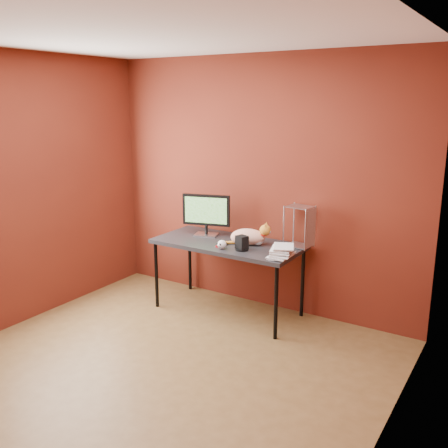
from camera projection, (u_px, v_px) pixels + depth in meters
The scene contains 11 objects.
room at pixel (148, 198), 3.67m from camera, with size 3.52×3.52×2.61m.
desk at pixel (228, 247), 5.05m from camera, with size 1.50×0.70×0.75m.
monitor at pixel (206, 213), 5.22m from camera, with size 0.50×0.22×0.44m.
cat at pixel (249, 236), 4.94m from camera, with size 0.47×0.29×0.24m.
skull_mug at pixel (222, 244), 4.80m from camera, with size 0.09×0.09×0.09m.
speaker at pixel (242, 244), 4.75m from camera, with size 0.13×0.12×0.14m.
book_stack at pixel (274, 191), 4.44m from camera, with size 0.26×0.30×1.22m.
wire_rack at pixel (299, 226), 4.84m from camera, with size 0.26×0.22×0.41m.
pocket_knife at pixel (219, 247), 4.85m from camera, with size 0.08×0.02×0.02m, color #A10C11.
black_gadget at pixel (225, 244), 4.94m from camera, with size 0.05×0.03×0.03m, color black.
washer at pixel (218, 246), 4.88m from camera, with size 0.05×0.05×0.00m, color #A8A7AC.
Camera 1 is at (2.39, -2.76, 2.15)m, focal length 40.00 mm.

